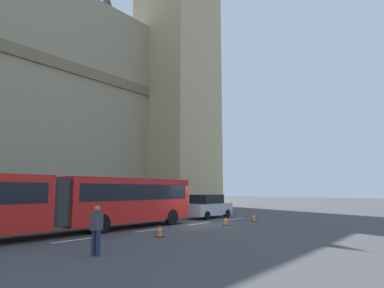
% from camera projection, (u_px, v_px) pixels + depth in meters
% --- Properties ---
extents(ground_plane, '(160.00, 160.00, 0.00)m').
position_uv_depth(ground_plane, '(192.00, 225.00, 21.09)').
color(ground_plane, '#424244').
extents(lane_centre_marking, '(25.20, 0.16, 0.01)m').
position_uv_depth(lane_centre_marking, '(116.00, 235.00, 16.40)').
color(lane_centre_marking, silver).
rests_on(lane_centre_marking, ground_plane).
extents(articulated_bus, '(18.21, 2.54, 2.90)m').
position_uv_depth(articulated_bus, '(51.00, 200.00, 15.98)').
color(articulated_bus, red).
rests_on(articulated_bus, ground_plane).
extents(sedan_lead, '(4.40, 1.86, 1.85)m').
position_uv_depth(sedan_lead, '(208.00, 206.00, 26.14)').
color(sedan_lead, '#B7B7BC').
rests_on(sedan_lead, ground_plane).
extents(traffic_cone_west, '(0.36, 0.36, 0.58)m').
position_uv_depth(traffic_cone_west, '(160.00, 231.00, 15.69)').
color(traffic_cone_west, black).
rests_on(traffic_cone_west, ground_plane).
extents(traffic_cone_middle, '(0.36, 0.36, 0.58)m').
position_uv_depth(traffic_cone_middle, '(226.00, 221.00, 20.73)').
color(traffic_cone_middle, black).
rests_on(traffic_cone_middle, ground_plane).
extents(traffic_cone_east, '(0.36, 0.36, 0.58)m').
position_uv_depth(traffic_cone_east, '(254.00, 217.00, 23.41)').
color(traffic_cone_east, black).
rests_on(traffic_cone_east, ground_plane).
extents(pedestrian_near_cones, '(0.44, 0.36, 1.69)m').
position_uv_depth(pedestrian_near_cones, '(96.00, 228.00, 11.28)').
color(pedestrian_near_cones, '#262D4C').
rests_on(pedestrian_near_cones, ground_plane).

